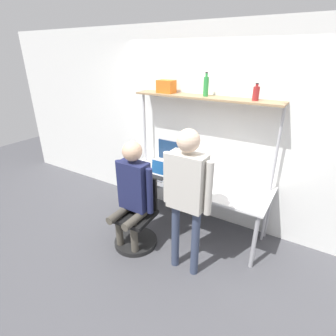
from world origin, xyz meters
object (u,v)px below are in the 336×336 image
(laptop, at_px, (159,172))
(bottle_green, at_px, (206,86))
(person_standing, at_px, (187,187))
(cell_phone, at_px, (174,182))
(person_seated, at_px, (132,188))
(monitor, at_px, (175,153))
(office_chair, at_px, (137,224))
(storage_box, at_px, (166,87))
(bottle_red, at_px, (256,93))

(laptop, relative_size, bottle_green, 1.06)
(person_standing, bearing_deg, bottle_green, 106.23)
(cell_phone, bearing_deg, person_seated, -117.11)
(monitor, distance_m, laptop, 0.44)
(office_chair, distance_m, bottle_green, 1.97)
(storage_box, bearing_deg, cell_phone, -47.71)
(person_seated, relative_size, storage_box, 6.15)
(monitor, xyz_separation_m, bottle_red, (1.06, -0.02, 0.93))
(monitor, distance_m, bottle_green, 1.07)
(person_seated, bearing_deg, bottle_green, 64.27)
(cell_phone, height_order, person_standing, person_standing)
(cell_phone, relative_size, person_seated, 0.11)
(laptop, xyz_separation_m, bottle_red, (1.08, 0.39, 1.09))
(bottle_red, xyz_separation_m, storage_box, (-1.20, 0.00, 0.00))
(monitor, relative_size, person_standing, 0.34)
(monitor, distance_m, office_chair, 1.17)
(laptop, relative_size, storage_box, 1.33)
(storage_box, bearing_deg, person_seated, -83.08)
(laptop, distance_m, storage_box, 1.17)
(storage_box, bearing_deg, monitor, 8.30)
(office_chair, distance_m, person_seated, 0.56)
(office_chair, relative_size, bottle_red, 4.69)
(cell_phone, relative_size, person_standing, 0.09)
(bottle_green, xyz_separation_m, storage_box, (-0.58, 0.00, -0.04))
(monitor, distance_m, bottle_red, 1.41)
(office_chair, xyz_separation_m, person_seated, (0.00, -0.05, 0.56))
(cell_phone, bearing_deg, monitor, 119.75)
(cell_phone, bearing_deg, bottle_red, 27.97)
(office_chair, height_order, storage_box, storage_box)
(storage_box, bearing_deg, office_chair, -82.89)
(bottle_green, relative_size, storage_box, 1.26)
(monitor, height_order, person_standing, person_standing)
(bottle_red, bearing_deg, monitor, 178.95)
(office_chair, relative_size, person_standing, 0.54)
(laptop, distance_m, cell_phone, 0.28)
(monitor, xyz_separation_m, person_seated, (-0.02, -0.98, -0.15))
(person_seated, height_order, bottle_green, bottle_green)
(laptop, bearing_deg, bottle_red, 20.04)
(bottle_green, bearing_deg, bottle_red, 0.00)
(person_seated, height_order, bottle_red, bottle_red)
(cell_phone, height_order, office_chair, office_chair)
(bottle_red, relative_size, storage_box, 0.84)
(office_chair, height_order, person_standing, person_standing)
(laptop, height_order, storage_box, storage_box)
(monitor, xyz_separation_m, person_standing, (0.74, -1.03, 0.10))
(monitor, relative_size, cell_phone, 3.82)
(monitor, xyz_separation_m, bottle_green, (0.45, -0.02, 0.97))
(bottle_green, bearing_deg, laptop, -139.60)
(cell_phone, xyz_separation_m, bottle_green, (0.19, 0.43, 1.19))
(person_seated, bearing_deg, person_standing, -3.44)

